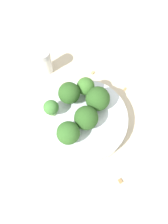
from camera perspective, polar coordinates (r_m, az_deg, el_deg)
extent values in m
plane|color=beige|center=(0.55, 0.00, -2.78)|extent=(3.00, 3.00, 0.00)
cylinder|color=silver|center=(0.54, 0.00, -2.10)|extent=(0.21, 0.21, 0.04)
cylinder|color=#8EB770|center=(0.52, -8.32, 0.32)|extent=(0.03, 0.03, 0.03)
sphere|color=#3D7533|center=(0.50, -8.60, 1.20)|extent=(0.04, 0.04, 0.04)
cylinder|color=#7A9E5B|center=(0.53, 3.48, 2.47)|extent=(0.02, 0.02, 0.02)
sphere|color=#28511E|center=(0.51, 3.60, 3.46)|extent=(0.06, 0.06, 0.06)
cylinder|color=#8EB770|center=(0.50, 0.12, -2.51)|extent=(0.02, 0.02, 0.02)
sphere|color=#28511E|center=(0.49, 0.12, -1.70)|extent=(0.06, 0.06, 0.06)
cylinder|color=#8EB770|center=(0.53, -3.74, 3.79)|extent=(0.02, 0.02, 0.03)
sphere|color=#28511E|center=(0.51, -3.90, 4.97)|extent=(0.05, 0.05, 0.05)
cylinder|color=#7A9E5B|center=(0.54, 0.40, 5.73)|extent=(0.02, 0.02, 0.02)
sphere|color=#386B28|center=(0.52, 0.42, 6.75)|extent=(0.04, 0.04, 0.04)
cylinder|color=#8EB770|center=(0.49, -3.98, -6.18)|extent=(0.02, 0.02, 0.02)
sphere|color=#2D5B23|center=(0.47, -4.13, -5.47)|extent=(0.05, 0.05, 0.05)
cylinder|color=silver|center=(0.61, -9.99, 12.36)|extent=(0.03, 0.03, 0.06)
cylinder|color=#B7B7BC|center=(0.58, -10.62, 14.59)|extent=(0.04, 0.04, 0.02)
cube|color=tan|center=(0.62, 2.30, 10.32)|extent=(0.01, 0.01, 0.01)
cube|color=olive|center=(0.52, 9.48, -17.39)|extent=(0.01, 0.01, 0.01)
cube|color=#AD7F4C|center=(0.60, 10.67, 6.02)|extent=(0.01, 0.01, 0.01)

